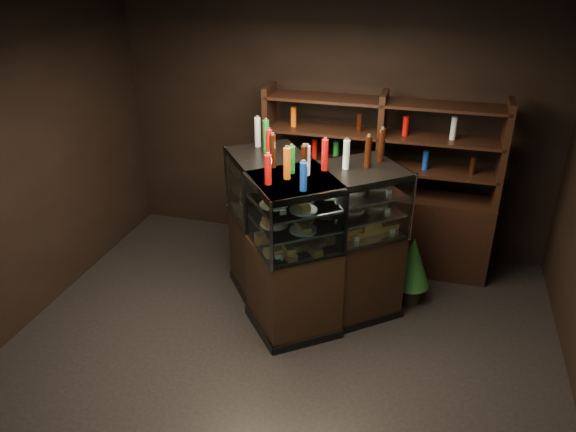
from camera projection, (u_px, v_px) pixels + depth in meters
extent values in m
plane|color=black|center=(272.00, 370.00, 4.93)|extent=(5.00, 5.00, 0.00)
cube|color=black|center=(334.00, 123.00, 6.41)|extent=(5.00, 0.02, 3.00)
cube|color=black|center=(266.00, 8.00, 3.59)|extent=(5.00, 5.00, 0.02)
cube|color=black|center=(325.00, 277.00, 5.44)|extent=(1.50, 1.41, 0.90)
cube|color=black|center=(324.00, 312.00, 5.63)|extent=(1.55, 1.45, 0.08)
cube|color=black|center=(328.00, 176.00, 4.97)|extent=(1.50, 1.41, 0.06)
cube|color=silver|center=(326.00, 235.00, 5.23)|extent=(1.43, 1.33, 0.02)
cube|color=silver|center=(327.00, 215.00, 5.14)|extent=(1.43, 1.33, 0.02)
cube|color=silver|center=(328.00, 196.00, 5.05)|extent=(1.43, 1.33, 0.02)
cube|color=white|center=(346.00, 222.00, 4.81)|extent=(1.07, 0.88, 0.64)
cylinder|color=silver|center=(413.00, 207.00, 5.06)|extent=(0.03, 0.03, 0.66)
cylinder|color=silver|center=(272.00, 237.00, 4.56)|extent=(0.03, 0.03, 0.66)
cube|color=black|center=(282.00, 268.00, 5.60)|extent=(1.38, 1.52, 0.90)
cube|color=black|center=(282.00, 301.00, 5.78)|extent=(1.42, 1.56, 0.08)
cube|color=black|center=(281.00, 169.00, 5.12)|extent=(1.38, 1.52, 0.06)
cube|color=silver|center=(282.00, 227.00, 5.39)|extent=(1.30, 1.44, 0.02)
cube|color=silver|center=(281.00, 207.00, 5.29)|extent=(1.30, 1.44, 0.02)
cube|color=silver|center=(281.00, 188.00, 5.21)|extent=(1.30, 1.44, 0.02)
cube|color=white|center=(245.00, 203.00, 5.14)|extent=(0.83, 1.11, 0.64)
cylinder|color=silver|center=(272.00, 237.00, 4.56)|extent=(0.03, 0.03, 0.66)
cylinder|color=silver|center=(226.00, 176.00, 5.71)|extent=(0.03, 0.03, 0.66)
cube|color=#D4884C|center=(270.00, 246.00, 4.98)|extent=(0.20, 0.18, 0.06)
cube|color=#D4884C|center=(290.00, 242.00, 5.05)|extent=(0.20, 0.18, 0.06)
cube|color=#D4884C|center=(309.00, 237.00, 5.12)|extent=(0.20, 0.18, 0.06)
cube|color=#D4884C|center=(328.00, 233.00, 5.19)|extent=(0.20, 0.18, 0.06)
cube|color=#D4884C|center=(346.00, 229.00, 5.26)|extent=(0.20, 0.18, 0.06)
cube|color=#D4884C|center=(364.00, 225.00, 5.33)|extent=(0.20, 0.18, 0.06)
cube|color=#D4884C|center=(381.00, 222.00, 5.40)|extent=(0.20, 0.18, 0.06)
cylinder|color=white|center=(274.00, 224.00, 4.94)|extent=(0.24, 0.24, 0.02)
cube|color=#D4884C|center=(274.00, 220.00, 4.93)|extent=(0.18, 0.17, 0.05)
cylinder|color=white|center=(301.00, 219.00, 5.04)|extent=(0.24, 0.24, 0.02)
cube|color=#D4884C|center=(301.00, 215.00, 5.02)|extent=(0.18, 0.17, 0.05)
cylinder|color=white|center=(327.00, 213.00, 5.13)|extent=(0.24, 0.24, 0.02)
cube|color=#D4884C|center=(327.00, 210.00, 5.12)|extent=(0.18, 0.17, 0.05)
cylinder|color=white|center=(352.00, 208.00, 5.23)|extent=(0.24, 0.24, 0.02)
cube|color=#D4884C|center=(352.00, 205.00, 5.21)|extent=(0.18, 0.17, 0.05)
cylinder|color=white|center=(376.00, 203.00, 5.32)|extent=(0.24, 0.24, 0.02)
cube|color=#D4884C|center=(376.00, 200.00, 5.31)|extent=(0.18, 0.17, 0.05)
cylinder|color=white|center=(274.00, 204.00, 4.86)|extent=(0.24, 0.24, 0.02)
cube|color=#D4884C|center=(274.00, 201.00, 4.84)|extent=(0.18, 0.17, 0.05)
cylinder|color=white|center=(301.00, 199.00, 4.95)|extent=(0.24, 0.24, 0.02)
cube|color=#D4884C|center=(301.00, 196.00, 4.94)|extent=(0.18, 0.17, 0.05)
cylinder|color=white|center=(328.00, 194.00, 5.05)|extent=(0.24, 0.24, 0.02)
cube|color=#D4884C|center=(328.00, 191.00, 5.03)|extent=(0.18, 0.17, 0.05)
cylinder|color=white|center=(353.00, 189.00, 5.14)|extent=(0.24, 0.24, 0.02)
cube|color=#D4884C|center=(353.00, 186.00, 5.13)|extent=(0.18, 0.17, 0.05)
cylinder|color=white|center=(377.00, 185.00, 5.24)|extent=(0.24, 0.24, 0.02)
cube|color=#D4884C|center=(378.00, 181.00, 5.22)|extent=(0.18, 0.17, 0.05)
cube|color=#D4884C|center=(259.00, 200.00, 5.84)|extent=(0.18, 0.20, 0.06)
cube|color=#D4884C|center=(265.00, 207.00, 5.68)|extent=(0.18, 0.20, 0.06)
cube|color=#D4884C|center=(271.00, 215.00, 5.52)|extent=(0.18, 0.20, 0.06)
cube|color=#D4884C|center=(278.00, 224.00, 5.36)|extent=(0.18, 0.20, 0.06)
cube|color=#D4884C|center=(285.00, 233.00, 5.20)|extent=(0.18, 0.20, 0.06)
cube|color=#D4884C|center=(293.00, 242.00, 5.04)|extent=(0.18, 0.20, 0.06)
cube|color=#D4884C|center=(301.00, 252.00, 4.88)|extent=(0.18, 0.20, 0.06)
cylinder|color=white|center=(263.00, 185.00, 5.72)|extent=(0.24, 0.24, 0.02)
cube|color=#D4884C|center=(263.00, 181.00, 5.71)|extent=(0.17, 0.19, 0.05)
cylinder|color=white|center=(272.00, 194.00, 5.50)|extent=(0.24, 0.24, 0.02)
cube|color=#D4884C|center=(272.00, 191.00, 5.49)|extent=(0.17, 0.19, 0.05)
cylinder|color=white|center=(281.00, 205.00, 5.29)|extent=(0.24, 0.24, 0.02)
cube|color=#D4884C|center=(281.00, 202.00, 5.27)|extent=(0.17, 0.19, 0.05)
cylinder|color=white|center=(292.00, 217.00, 5.07)|extent=(0.24, 0.24, 0.02)
cube|color=#D4884C|center=(292.00, 213.00, 5.05)|extent=(0.17, 0.19, 0.05)
cylinder|color=white|center=(303.00, 229.00, 4.85)|extent=(0.24, 0.24, 0.02)
cube|color=#D4884C|center=(303.00, 226.00, 4.83)|extent=(0.17, 0.19, 0.05)
cylinder|color=white|center=(263.00, 167.00, 5.64)|extent=(0.24, 0.24, 0.02)
cube|color=#D4884C|center=(263.00, 164.00, 5.62)|extent=(0.17, 0.19, 0.05)
cylinder|color=white|center=(272.00, 176.00, 5.42)|extent=(0.24, 0.24, 0.02)
cube|color=#D4884C|center=(272.00, 173.00, 5.40)|extent=(0.17, 0.19, 0.05)
cylinder|color=white|center=(281.00, 187.00, 5.20)|extent=(0.24, 0.24, 0.02)
cube|color=#D4884C|center=(281.00, 183.00, 5.19)|extent=(0.17, 0.19, 0.05)
cylinder|color=white|center=(292.00, 198.00, 4.98)|extent=(0.24, 0.24, 0.02)
cube|color=#D4884C|center=(292.00, 194.00, 4.97)|extent=(0.17, 0.19, 0.05)
cylinder|color=white|center=(303.00, 210.00, 4.76)|extent=(0.24, 0.24, 0.02)
cube|color=#D4884C|center=(303.00, 206.00, 4.75)|extent=(0.17, 0.19, 0.05)
cylinder|color=#D8590A|center=(267.00, 168.00, 4.68)|extent=(0.06, 0.06, 0.28)
cylinder|color=silver|center=(267.00, 151.00, 4.61)|extent=(0.03, 0.03, 0.02)
cylinder|color=black|center=(288.00, 165.00, 4.75)|extent=(0.06, 0.06, 0.28)
cylinder|color=silver|center=(288.00, 148.00, 4.68)|extent=(0.03, 0.03, 0.02)
cylinder|color=#0F38B2|center=(309.00, 161.00, 4.82)|extent=(0.06, 0.06, 0.28)
cylinder|color=silver|center=(309.00, 145.00, 4.75)|extent=(0.03, 0.03, 0.02)
cylinder|color=yellow|center=(329.00, 158.00, 4.89)|extent=(0.06, 0.06, 0.28)
cylinder|color=silver|center=(329.00, 142.00, 4.82)|extent=(0.03, 0.03, 0.02)
cylinder|color=#B20C0A|center=(348.00, 155.00, 4.96)|extent=(0.06, 0.06, 0.28)
cylinder|color=silver|center=(349.00, 139.00, 4.89)|extent=(0.03, 0.03, 0.02)
cylinder|color=silver|center=(367.00, 152.00, 5.03)|extent=(0.06, 0.06, 0.28)
cylinder|color=silver|center=(368.00, 136.00, 4.96)|extent=(0.03, 0.03, 0.02)
cylinder|color=#147223|center=(385.00, 149.00, 5.10)|extent=(0.06, 0.06, 0.28)
cylinder|color=silver|center=(387.00, 133.00, 5.03)|extent=(0.03, 0.03, 0.02)
cylinder|color=#D8590A|center=(261.00, 132.00, 5.53)|extent=(0.06, 0.06, 0.28)
cylinder|color=silver|center=(260.00, 118.00, 5.46)|extent=(0.03, 0.03, 0.02)
cylinder|color=black|center=(267.00, 138.00, 5.37)|extent=(0.06, 0.06, 0.28)
cylinder|color=silver|center=(267.00, 123.00, 5.30)|extent=(0.03, 0.03, 0.02)
cylinder|color=#0F38B2|center=(274.00, 145.00, 5.21)|extent=(0.06, 0.06, 0.28)
cylinder|color=silver|center=(274.00, 129.00, 5.14)|extent=(0.03, 0.03, 0.02)
cylinder|color=yellow|center=(281.00, 151.00, 5.05)|extent=(0.06, 0.06, 0.28)
cylinder|color=silver|center=(281.00, 135.00, 4.98)|extent=(0.03, 0.03, 0.02)
cylinder|color=#B20C0A|center=(289.00, 158.00, 4.88)|extent=(0.06, 0.06, 0.28)
cylinder|color=silver|center=(289.00, 142.00, 4.82)|extent=(0.03, 0.03, 0.02)
cylinder|color=silver|center=(297.00, 166.00, 4.72)|extent=(0.06, 0.06, 0.28)
cylinder|color=silver|center=(297.00, 149.00, 4.66)|extent=(0.03, 0.03, 0.02)
cylinder|color=#147223|center=(306.00, 174.00, 4.56)|extent=(0.06, 0.06, 0.28)
cylinder|color=silver|center=(306.00, 157.00, 4.50)|extent=(0.03, 0.03, 0.02)
cylinder|color=black|center=(409.00, 292.00, 5.84)|extent=(0.26, 0.26, 0.19)
cone|color=#165020|center=(412.00, 262.00, 5.68)|extent=(0.39, 0.39, 0.53)
cone|color=#165020|center=(414.00, 246.00, 5.60)|extent=(0.30, 0.30, 0.37)
cube|color=black|center=(374.00, 228.00, 6.35)|extent=(2.51, 0.44, 0.90)
cube|color=black|center=(270.00, 135.00, 6.19)|extent=(0.06, 0.38, 1.10)
cube|color=black|center=(381.00, 144.00, 5.91)|extent=(0.06, 0.38, 1.10)
cube|color=black|center=(503.00, 155.00, 5.62)|extent=(0.06, 0.38, 1.10)
cube|color=black|center=(379.00, 166.00, 6.02)|extent=(2.46, 0.39, 0.03)
cube|color=black|center=(381.00, 135.00, 5.86)|extent=(2.46, 0.39, 0.03)
cube|color=black|center=(384.00, 102.00, 5.70)|extent=(2.46, 0.39, 0.03)
cylinder|color=#D8590A|center=(293.00, 147.00, 6.18)|extent=(0.06, 0.06, 0.22)
cylinder|color=black|center=(314.00, 149.00, 6.13)|extent=(0.06, 0.06, 0.22)
cylinder|color=#0F38B2|center=(336.00, 151.00, 6.07)|extent=(0.06, 0.06, 0.22)
cylinder|color=yellow|center=(358.00, 153.00, 6.02)|extent=(0.06, 0.06, 0.22)
cylinder|color=#B20C0A|center=(380.00, 155.00, 5.96)|extent=(0.06, 0.06, 0.22)
cylinder|color=silver|center=(402.00, 157.00, 5.91)|extent=(0.06, 0.06, 0.22)
cylinder|color=#147223|center=(426.00, 159.00, 5.85)|extent=(0.06, 0.06, 0.22)
cylinder|color=#D8590A|center=(449.00, 162.00, 5.80)|extent=(0.06, 0.06, 0.22)
cylinder|color=black|center=(473.00, 164.00, 5.74)|extent=(0.06, 0.06, 0.22)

